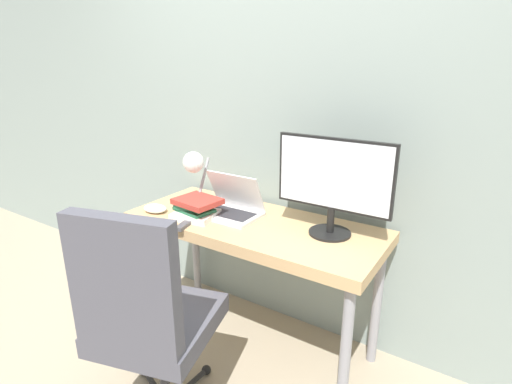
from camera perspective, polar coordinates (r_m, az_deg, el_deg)
The scene contains 10 objects.
ground_plane at distance 2.36m, azimuth -4.54°, elevation -24.17°, with size 12.00×12.00×0.00m, color tan.
wall_back at distance 2.30m, azimuth 4.57°, elevation 10.98°, with size 8.00×0.05×2.60m.
desk at distance 2.17m, azimuth -0.34°, elevation -6.16°, with size 1.38×0.58×0.77m.
laptop at distance 2.22m, azimuth -3.55°, elevation -2.09°, with size 0.33×0.24×0.24m.
monitor at distance 1.93m, azimuth 10.98°, elevation 1.60°, with size 0.58×0.21×0.48m.
desk_lamp at distance 2.24m, azimuth -8.41°, elevation 2.92°, with size 0.16×0.26×0.35m.
office_chair at distance 1.78m, azimuth -15.38°, elevation -16.45°, with size 0.58×0.60×1.08m.
book_stack at distance 2.20m, azimuth -8.60°, elevation -2.29°, with size 0.26×0.23×0.11m.
tv_remote at distance 2.11m, azimuth -10.02°, elevation -4.52°, with size 0.07×0.16×0.02m.
game_controller at distance 2.34m, azimuth -14.21°, elevation -2.29°, with size 0.14×0.11×0.04m.
Camera 1 is at (1.09, -1.36, 1.59)m, focal length 28.00 mm.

